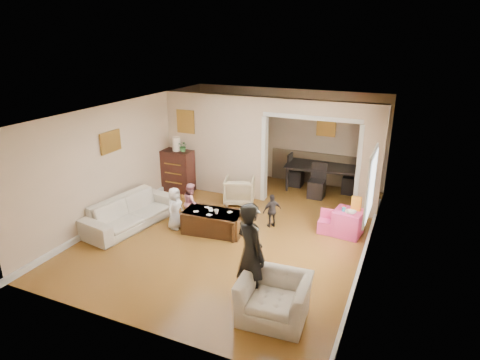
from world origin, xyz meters
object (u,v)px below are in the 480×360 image
at_px(dining_table, 322,177).
at_px(armchair_front, 274,298).
at_px(armchair_back, 240,190).
at_px(cyan_cup, 344,209).
at_px(play_table, 348,223).
at_px(sofa, 131,212).
at_px(child_kneel_b, 192,202).
at_px(child_toddler, 272,211).
at_px(coffee_table, 213,222).
at_px(dresser, 178,171).
at_px(table_lamp, 176,144).
at_px(child_kneel_a, 175,208).
at_px(coffee_cup, 216,212).
at_px(adult_person, 250,254).

bearing_deg(dining_table, armchair_front, -89.98).
bearing_deg(armchair_back, cyan_cup, 147.83).
relative_size(armchair_front, play_table, 1.81).
bearing_deg(dining_table, sofa, -136.30).
bearing_deg(child_kneel_b, child_toddler, -102.92).
bearing_deg(coffee_table, dresser, 137.70).
height_order(armchair_front, dining_table, dining_table).
bearing_deg(play_table, dining_table, 114.34).
bearing_deg(coffee_table, sofa, -166.40).
xyz_separation_m(sofa, coffee_table, (1.81, 0.44, -0.08)).
bearing_deg(cyan_cup, table_lamp, 169.70).
relative_size(sofa, child_kneel_b, 2.41).
bearing_deg(coffee_table, child_kneel_a, -169.99).
relative_size(table_lamp, child_kneel_b, 0.40).
bearing_deg(table_lamp, play_table, -9.47).
bearing_deg(child_toddler, dresser, -66.54).
bearing_deg(table_lamp, child_toddler, -19.20).
bearing_deg(child_kneel_a, child_kneel_b, -15.78).
bearing_deg(dresser, table_lamp, 0.00).
height_order(dresser, table_lamp, table_lamp).
height_order(coffee_table, child_kneel_b, child_kneel_b).
height_order(coffee_cup, adult_person, adult_person).
relative_size(sofa, child_kneel_a, 2.34).
distance_m(armchair_front, cyan_cup, 3.13).
xyz_separation_m(sofa, coffee_cup, (1.91, 0.39, 0.19)).
relative_size(coffee_table, child_kneel_a, 1.34).
xyz_separation_m(dresser, dining_table, (3.52, 1.65, -0.21)).
xyz_separation_m(sofa, child_toddler, (2.86, 1.19, 0.06)).
relative_size(sofa, dining_table, 1.11).
bearing_deg(child_toddler, child_kneel_b, -32.92).
distance_m(sofa, child_kneel_a, 1.01).
xyz_separation_m(child_kneel_a, child_kneel_b, (0.15, 0.45, -0.01)).
bearing_deg(dresser, coffee_table, -42.30).
xyz_separation_m(play_table, child_toddler, (-1.58, -0.29, 0.11)).
xyz_separation_m(dresser, coffee_cup, (2.09, -1.86, -0.04)).
bearing_deg(dresser, sofa, -85.48).
distance_m(armchair_back, coffee_cup, 1.76).
xyz_separation_m(table_lamp, child_toddler, (3.04, -1.06, -0.92)).
xyz_separation_m(table_lamp, adult_person, (3.60, -3.69, -0.45)).
xyz_separation_m(dresser, cyan_cup, (4.52, -0.82, 0.02)).
bearing_deg(coffee_table, child_kneel_b, 156.80).
relative_size(dresser, child_toddler, 1.48).
distance_m(dresser, coffee_table, 2.70).
bearing_deg(play_table, adult_person, -109.12).
bearing_deg(coffee_cup, cyan_cup, 23.11).
xyz_separation_m(dresser, table_lamp, (0.00, 0.00, 0.74)).
xyz_separation_m(coffee_cup, dining_table, (1.43, 3.51, -0.17)).
relative_size(play_table, child_kneel_b, 0.62).
distance_m(table_lamp, adult_person, 5.18).
xyz_separation_m(dresser, adult_person, (3.60, -3.69, 0.29)).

